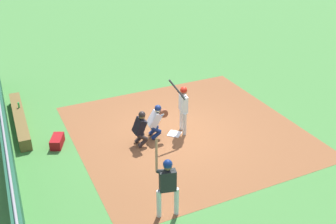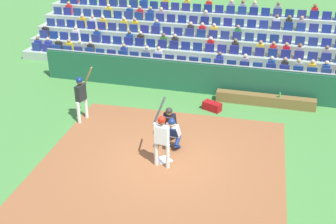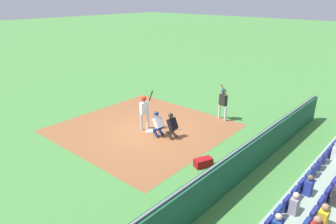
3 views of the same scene
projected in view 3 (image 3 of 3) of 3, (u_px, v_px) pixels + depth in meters
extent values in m
plane|color=#47873E|center=(150.00, 131.00, 15.26)|extent=(160.00, 160.00, 0.00)
cube|color=brown|center=(143.00, 128.00, 15.57)|extent=(7.99, 8.13, 0.01)
cube|color=white|center=(150.00, 130.00, 15.25)|extent=(0.62, 0.62, 0.02)
cylinder|color=silver|center=(141.00, 122.00, 15.19)|extent=(0.15, 0.15, 0.86)
cylinder|color=silver|center=(148.00, 120.00, 15.42)|extent=(0.15, 0.15, 0.86)
cube|color=silver|center=(144.00, 108.00, 15.04)|extent=(0.46, 0.28, 0.61)
sphere|color=brown|center=(144.00, 100.00, 14.87)|extent=(0.22, 0.22, 0.22)
sphere|color=#B41D11|center=(144.00, 98.00, 14.85)|extent=(0.25, 0.25, 0.25)
cylinder|color=silver|center=(145.00, 103.00, 14.94)|extent=(0.47, 0.20, 0.14)
cylinder|color=silver|center=(148.00, 102.00, 15.05)|extent=(0.18, 0.16, 0.13)
cylinder|color=#292B2D|center=(151.00, 96.00, 14.70)|extent=(0.30, 0.56, 0.74)
sphere|color=black|center=(149.00, 101.00, 15.05)|extent=(0.06, 0.06, 0.06)
cylinder|color=navy|center=(156.00, 134.00, 14.57)|extent=(0.17, 0.39, 0.34)
cylinder|color=navy|center=(156.00, 130.00, 14.49)|extent=(0.17, 0.39, 0.33)
cylinder|color=navy|center=(161.00, 132.00, 14.78)|extent=(0.17, 0.39, 0.34)
cylinder|color=navy|center=(161.00, 128.00, 14.70)|extent=(0.17, 0.39, 0.33)
cube|color=white|center=(158.00, 122.00, 14.46)|extent=(0.46, 0.52, 0.60)
cube|color=navy|center=(157.00, 122.00, 14.54)|extent=(0.40, 0.31, 0.42)
sphere|color=beige|center=(156.00, 115.00, 14.43)|extent=(0.22, 0.22, 0.22)
cube|color=black|center=(156.00, 115.00, 14.43)|extent=(0.21, 0.15, 0.19)
sphere|color=navy|center=(156.00, 114.00, 14.41)|extent=(0.24, 0.24, 0.24)
cylinder|color=brown|center=(156.00, 116.00, 14.67)|extent=(0.10, 0.30, 0.30)
cylinder|color=white|center=(159.00, 118.00, 14.59)|extent=(0.12, 0.39, 0.22)
cylinder|color=#2B2220|center=(170.00, 136.00, 14.37)|extent=(0.15, 0.39, 0.34)
cylinder|color=#2B2220|center=(170.00, 132.00, 14.29)|extent=(0.15, 0.39, 0.33)
cylinder|color=#2B2220|center=(174.00, 134.00, 14.59)|extent=(0.15, 0.39, 0.34)
cylinder|color=#2B2220|center=(174.00, 130.00, 14.51)|extent=(0.15, 0.39, 0.33)
cube|color=black|center=(172.00, 124.00, 14.24)|extent=(0.43, 0.45, 0.60)
cube|color=#2B2220|center=(171.00, 123.00, 14.32)|extent=(0.39, 0.24, 0.45)
sphere|color=brown|center=(171.00, 116.00, 14.18)|extent=(0.22, 0.22, 0.22)
cube|color=black|center=(171.00, 116.00, 14.18)|extent=(0.20, 0.12, 0.20)
sphere|color=#2B2220|center=(171.00, 115.00, 14.15)|extent=(0.24, 0.24, 0.24)
cube|color=#1C5439|center=(251.00, 156.00, 11.53)|extent=(14.26, 0.24, 1.35)
cylinder|color=gray|center=(253.00, 139.00, 11.27)|extent=(14.26, 0.07, 0.07)
cube|color=brown|center=(192.00, 195.00, 10.00)|extent=(4.03, 0.40, 0.44)
cylinder|color=green|center=(180.00, 194.00, 9.54)|extent=(0.07, 0.07, 0.21)
cube|color=#A11115|center=(203.00, 162.00, 12.06)|extent=(0.81, 0.61, 0.34)
cylinder|color=silver|center=(219.00, 111.00, 16.68)|extent=(0.15, 0.15, 0.85)
cylinder|color=silver|center=(225.00, 114.00, 16.33)|extent=(0.15, 0.15, 0.85)
cube|color=black|center=(223.00, 100.00, 16.24)|extent=(0.30, 0.46, 0.60)
sphere|color=brown|center=(224.00, 92.00, 16.07)|extent=(0.22, 0.22, 0.22)
sphere|color=navy|center=(224.00, 91.00, 16.05)|extent=(0.25, 0.25, 0.25)
cylinder|color=black|center=(224.00, 95.00, 16.08)|extent=(0.23, 0.46, 0.14)
cylinder|color=black|center=(226.00, 96.00, 15.95)|extent=(0.16, 0.17, 0.13)
cylinder|color=tan|center=(224.00, 90.00, 15.68)|extent=(0.46, 0.24, 0.74)
sphere|color=black|center=(227.00, 96.00, 15.89)|extent=(0.06, 0.06, 0.06)
cube|color=#94A895|center=(309.00, 190.00, 10.29)|extent=(19.56, 0.89, 0.43)
sphere|color=#C7B18B|center=(279.00, 217.00, 7.84)|extent=(0.19, 0.19, 0.19)
cube|color=navy|center=(278.00, 214.00, 8.55)|extent=(0.44, 0.10, 0.42)
cube|color=navy|center=(286.00, 203.00, 8.97)|extent=(0.44, 0.10, 0.42)
cube|color=gray|center=(294.00, 205.00, 8.80)|extent=(0.32, 0.22, 0.52)
sphere|color=beige|center=(296.00, 195.00, 8.67)|extent=(0.19, 0.19, 0.19)
cube|color=navy|center=(294.00, 194.00, 9.38)|extent=(0.44, 0.10, 0.42)
cube|color=navy|center=(301.00, 186.00, 9.80)|extent=(0.44, 0.10, 0.42)
cube|color=#273693|center=(309.00, 187.00, 9.64)|extent=(0.32, 0.22, 0.52)
sphere|color=brown|center=(311.00, 178.00, 9.50)|extent=(0.19, 0.19, 0.19)
cube|color=navy|center=(307.00, 178.00, 10.22)|extent=(0.44, 0.10, 0.42)
cube|color=navy|center=(313.00, 171.00, 10.63)|extent=(0.44, 0.10, 0.42)
cube|color=navy|center=(319.00, 164.00, 11.05)|extent=(0.44, 0.10, 0.42)
cube|color=navy|center=(324.00, 158.00, 11.47)|extent=(0.44, 0.10, 0.42)
cube|color=navy|center=(329.00, 152.00, 11.89)|extent=(0.44, 0.10, 0.42)
cube|color=white|center=(335.00, 153.00, 11.72)|extent=(0.32, 0.22, 0.52)
cube|color=navy|center=(333.00, 147.00, 12.30)|extent=(0.44, 0.10, 0.42)
sphere|color=#A0714F|center=(318.00, 220.00, 7.12)|extent=(0.19, 0.19, 0.19)
cube|color=navy|center=(313.00, 216.00, 7.83)|extent=(0.44, 0.10, 0.42)
cube|color=gold|center=(323.00, 219.00, 7.67)|extent=(0.32, 0.22, 0.52)
sphere|color=#A47350|center=(326.00, 207.00, 7.54)|extent=(0.19, 0.19, 0.19)
cube|color=navy|center=(320.00, 205.00, 8.25)|extent=(0.44, 0.10, 0.42)
cube|color=navy|center=(327.00, 195.00, 8.67)|extent=(0.44, 0.10, 0.42)
cube|color=#2D2928|center=(336.00, 197.00, 8.50)|extent=(0.32, 0.22, 0.52)
cube|color=navy|center=(333.00, 185.00, 9.09)|extent=(0.44, 0.10, 0.42)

